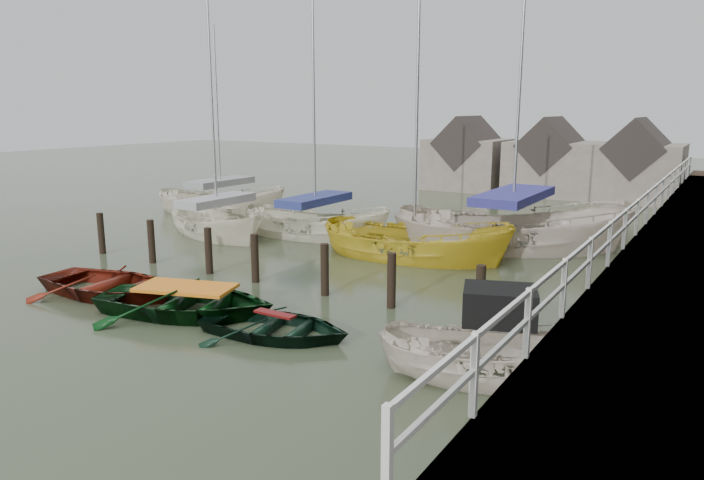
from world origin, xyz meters
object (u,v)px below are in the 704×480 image
Objects in this scene: rowboat_red at (111,295)px; sailboat_b at (315,235)px; sailboat_e at (222,212)px; rowboat_green at (187,314)px; sailboat_a at (218,234)px; sailboat_c at (414,258)px; motorboat at (493,375)px; rowboat_dkgreen at (276,336)px; sailboat_d at (511,247)px.

sailboat_b is (0.16, 9.20, 0.06)m from rowboat_red.
sailboat_e is (-6.98, 2.20, -0.00)m from sailboat_b.
rowboat_green is 0.40× the size of sailboat_b.
sailboat_c is (8.14, 0.69, -0.06)m from sailboat_a.
motorboat is 9.48m from sailboat_c.
sailboat_b is 1.13× the size of sailboat_e.
sailboat_e reaches higher than motorboat.
rowboat_dkgreen is 0.35× the size of sailboat_e.
sailboat_b reaches higher than rowboat_green.
sailboat_c is at bearing -65.86° from sailboat_a.
sailboat_d reaches higher than sailboat_c.
sailboat_a is 5.45m from sailboat_e.
sailboat_b is 7.31m from sailboat_e.
sailboat_e is at bearing 25.29° from rowboat_red.
sailboat_d is (10.42, 3.80, -0.01)m from sailboat_a.
sailboat_a is 1.07× the size of sailboat_b.
rowboat_green is 14.99m from sailboat_e.
rowboat_red reaches higher than rowboat_dkgreen.
motorboat is at bearing -149.85° from sailboat_c.
sailboat_a reaches higher than sailboat_e.
rowboat_red is 9.20m from sailboat_b.
rowboat_red is at bearing -137.35° from sailboat_a.
rowboat_green is 9.54m from sailboat_a.
rowboat_dkgreen is 0.29× the size of sailboat_a.
rowboat_dkgreen is 4.81m from motorboat.
sailboat_c is (-5.45, 7.75, -0.09)m from motorboat.
motorboat reaches higher than rowboat_dkgreen.
motorboat is (4.80, 0.35, 0.10)m from rowboat_dkgreen.
sailboat_e is (-14.06, 0.25, 0.00)m from sailboat_d.
sailboat_d is 14.07m from sailboat_e.
motorboat is 20.51m from sailboat_e.
sailboat_d is (2.28, 3.11, 0.05)m from sailboat_c.
sailboat_e is at bearing 61.20° from sailboat_a.
sailboat_b reaches higher than rowboat_red.
rowboat_green is at bearing 72.74° from motorboat.
sailboat_c is 3.86m from sailboat_d.
sailboat_b is at bearing -1.31° from rowboat_green.
motorboat is 0.38× the size of sailboat_a.
sailboat_e is (-6.82, 11.40, 0.06)m from rowboat_red.
rowboat_green is 0.38× the size of sailboat_a.
rowboat_green is at bearing 79.21° from rowboat_dkgreen.
rowboat_dkgreen is 8.13m from sailboat_c.
rowboat_green is at bearing -160.29° from sailboat_e.
sailboat_d is at bearing -18.42° from rowboat_dkgreen.
sailboat_a is at bearing 42.89° from motorboat.
sailboat_d is (7.25, 11.15, 0.06)m from rowboat_red.
sailboat_a is 1.21× the size of sailboat_e.
motorboat is 0.43× the size of sailboat_c.
rowboat_dkgreen is at bearing -110.84° from sailboat_a.
sailboat_e is (-11.78, 3.36, 0.05)m from sailboat_c.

